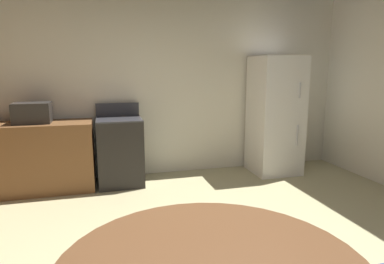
# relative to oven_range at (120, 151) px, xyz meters

# --- Properties ---
(wall_back) EXTENTS (6.14, 0.12, 2.70)m
(wall_back) POSITION_rel_oven_range_xyz_m (0.57, 0.40, 0.88)
(wall_back) COLOR silver
(wall_back) RESTS_ON ground
(kitchen_counter) EXTENTS (1.85, 0.60, 0.90)m
(kitchen_counter) POSITION_rel_oven_range_xyz_m (-1.28, -0.00, -0.02)
(kitchen_counter) COLOR brown
(kitchen_counter) RESTS_ON ground
(oven_range) EXTENTS (0.60, 0.60, 1.10)m
(oven_range) POSITION_rel_oven_range_xyz_m (0.00, 0.00, 0.00)
(oven_range) COLOR black
(oven_range) RESTS_ON ground
(refrigerator) EXTENTS (0.68, 0.68, 1.76)m
(refrigerator) POSITION_rel_oven_range_xyz_m (2.32, -0.05, 0.41)
(refrigerator) COLOR white
(refrigerator) RESTS_ON ground
(microwave) EXTENTS (0.44, 0.32, 0.26)m
(microwave) POSITION_rel_oven_range_xyz_m (-1.07, -0.00, 0.56)
(microwave) COLOR #2D2B28
(microwave) RESTS_ON kitchen_counter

